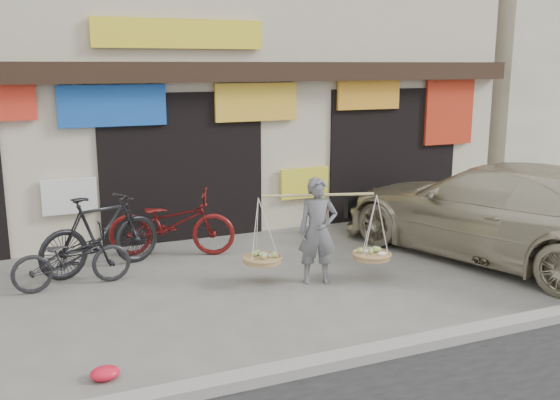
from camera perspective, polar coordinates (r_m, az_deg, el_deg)
name	(u,v)px	position (r m, az deg, el deg)	size (l,w,h in m)	color
ground	(252,304)	(8.57, -2.58, -9.51)	(70.00, 70.00, 0.00)	slate
kerb	(318,364)	(6.87, 3.50, -14.74)	(70.00, 0.25, 0.12)	gray
shophouse_block	(146,52)	(14.15, -12.16, 13.11)	(14.00, 6.32, 7.00)	beige
street_vendor	(318,235)	(9.18, 3.46, -3.23)	(2.13, 1.03, 1.58)	slate
bike_0	(72,258)	(9.54, -18.49, -5.05)	(0.59, 1.68, 0.88)	black
bike_1	(101,233)	(10.10, -16.06, -2.94)	(0.58, 2.04, 1.22)	black
bike_2	(172,223)	(10.69, -9.87, -2.09)	(0.74, 2.12, 1.12)	maroon
suv	(497,211)	(10.95, 19.26, -0.94)	(3.83, 5.98, 1.61)	#B9B095
red_bag	(105,373)	(6.90, -15.71, -15.00)	(0.31, 0.25, 0.14)	red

